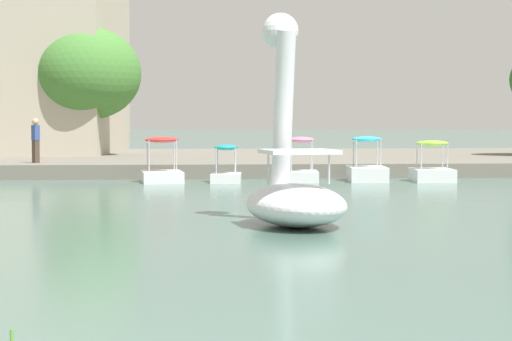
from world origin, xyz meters
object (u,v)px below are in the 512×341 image
object	(u,v)px
pedal_boat_lime	(432,170)
tree_broadleaf_left	(89,74)
swan_boat	(293,181)
pedal_boat_pink	(301,168)
pedal_boat_red	(162,169)
pedal_boat_teal	(226,170)
person_on_path	(36,139)
pedal_boat_cyan	(367,169)

from	to	relation	value
pedal_boat_lime	tree_broadleaf_left	world-z (taller)	tree_broadleaf_left
swan_boat	pedal_boat_pink	distance (m)	14.28
pedal_boat_red	pedal_boat_lime	world-z (taller)	pedal_boat_red
pedal_boat_teal	tree_broadleaf_left	bearing A→B (deg)	115.02
swan_boat	person_on_path	size ratio (longest dim) A/B	2.58
pedal_boat_cyan	pedal_boat_lime	world-z (taller)	pedal_boat_cyan
pedal_boat_lime	tree_broadleaf_left	distance (m)	17.72
pedal_boat_red	pedal_boat_cyan	world-z (taller)	pedal_boat_cyan
pedal_boat_pink	pedal_boat_cyan	world-z (taller)	pedal_boat_cyan
tree_broadleaf_left	person_on_path	size ratio (longest dim) A/B	3.97
pedal_boat_lime	swan_boat	bearing A→B (deg)	-114.95
pedal_boat_teal	pedal_boat_lime	bearing A→B (deg)	-0.82
pedal_boat_lime	tree_broadleaf_left	bearing A→B (deg)	136.40
pedal_boat_cyan	tree_broadleaf_left	world-z (taller)	tree_broadleaf_left
swan_boat	pedal_boat_lime	bearing A→B (deg)	65.05
pedal_boat_teal	pedal_boat_cyan	size ratio (longest dim) A/B	0.75
swan_boat	pedal_boat_red	size ratio (longest dim) A/B	1.86
pedal_boat_cyan	person_on_path	bearing A→B (deg)	163.16
pedal_boat_red	pedal_boat_cyan	bearing A→B (deg)	0.62
pedal_boat_red	tree_broadleaf_left	distance (m)	12.66
swan_boat	pedal_boat_lime	distance (m)	15.30
pedal_boat_cyan	swan_boat	bearing A→B (deg)	-106.70
pedal_boat_teal	pedal_boat_pink	distance (m)	2.57
pedal_boat_red	person_on_path	size ratio (longest dim) A/B	1.39
pedal_boat_red	pedal_boat_pink	size ratio (longest dim) A/B	1.19
swan_boat	pedal_boat_teal	world-z (taller)	swan_boat
pedal_boat_pink	pedal_boat_lime	size ratio (longest dim) A/B	0.90
pedal_boat_lime	pedal_boat_teal	bearing A→B (deg)	179.18
pedal_boat_red	person_on_path	world-z (taller)	person_on_path
swan_boat	pedal_boat_pink	bearing A→B (deg)	81.93
pedal_boat_pink	person_on_path	size ratio (longest dim) A/B	1.16
swan_boat	pedal_boat_cyan	bearing A→B (deg)	73.30
pedal_boat_cyan	pedal_boat_pink	bearing A→B (deg)	-176.46
swan_boat	pedal_boat_lime	world-z (taller)	swan_boat
pedal_boat_teal	pedal_boat_pink	world-z (taller)	pedal_boat_pink
pedal_boat_red	person_on_path	xyz separation A→B (m)	(-4.65, 3.60, 0.99)
pedal_boat_red	pedal_boat_lime	xyz separation A→B (m)	(9.16, -0.33, -0.03)
pedal_boat_lime	tree_broadleaf_left	size ratio (longest dim) A/B	0.33
pedal_boat_pink	pedal_boat_teal	bearing A→B (deg)	-176.29
pedal_boat_red	person_on_path	distance (m)	5.97
pedal_boat_teal	pedal_boat_cyan	world-z (taller)	pedal_boat_cyan
swan_boat	pedal_boat_cyan	size ratio (longest dim) A/B	1.74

